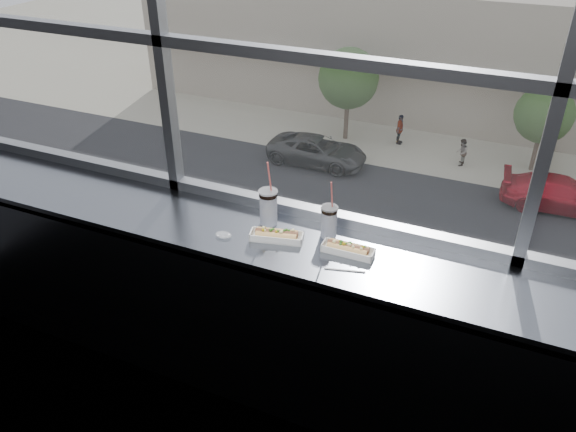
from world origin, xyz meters
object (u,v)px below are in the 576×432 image
at_px(pedestrian_b, 462,150).
at_px(pedestrian_a, 400,127).
at_px(hotdog_tray_left, 277,235).
at_px(tree_center, 544,115).
at_px(hotdog_tray_right, 348,249).
at_px(tree_left, 349,79).
at_px(loose_straw, 345,270).
at_px(soda_cup_right, 329,220).
at_px(wrapper, 224,235).
at_px(car_near_b, 296,224).
at_px(car_far_b, 562,189).
at_px(car_far_a, 317,146).
at_px(car_near_a, 138,190).
at_px(soda_cup_left, 268,205).

bearing_deg(pedestrian_b, pedestrian_a, -111.63).
xyz_separation_m(hotdog_tray_left, tree_center, (2.15, 28.29, -8.93)).
bearing_deg(hotdog_tray_right, tree_left, 106.96).
relative_size(loose_straw, pedestrian_b, 0.11).
bearing_deg(soda_cup_right, wrapper, -155.29).
height_order(car_near_b, tree_center, tree_center).
distance_m(soda_cup_right, tree_center, 29.61).
bearing_deg(hotdog_tray_right, car_far_b, 82.01).
xyz_separation_m(hotdog_tray_right, tree_center, (1.77, 28.26, -8.93)).
bearing_deg(hotdog_tray_left, car_far_b, 68.18).
xyz_separation_m(pedestrian_a, pedestrian_b, (3.84, -1.52, -0.16)).
xyz_separation_m(soda_cup_right, car_far_a, (-9.07, 24.15, -11.13)).
bearing_deg(pedestrian_b, tree_left, -98.18).
bearing_deg(car_near_b, car_far_b, -51.91).
height_order(car_far_a, tree_center, tree_center).
bearing_deg(pedestrian_a, car_near_a, 142.77).
xyz_separation_m(soda_cup_left, soda_cup_right, (0.35, 0.01, -0.01)).
height_order(car_far_b, pedestrian_b, car_far_b).
height_order(hotdog_tray_left, car_near_a, hotdog_tray_left).
bearing_deg(tree_left, car_near_b, -81.50).
relative_size(car_near_b, car_far_b, 1.04).
xyz_separation_m(car_far_b, tree_center, (-1.42, 4.00, 2.09)).
bearing_deg(hotdog_tray_right, soda_cup_left, 167.80).
bearing_deg(wrapper, hotdog_tray_right, 10.33).
bearing_deg(tree_left, soda_cup_left, -73.38).
relative_size(car_far_a, pedestrian_b, 3.31).
bearing_deg(car_far_a, soda_cup_left, -160.09).
bearing_deg(soda_cup_right, car_far_b, 82.14).
bearing_deg(hotdog_tray_right, soda_cup_right, 141.77).
height_order(loose_straw, pedestrian_b, loose_straw).
bearing_deg(pedestrian_b, hotdog_tray_left, 3.15).
height_order(hotdog_tray_right, pedestrian_a, hotdog_tray_right).
xyz_separation_m(soda_cup_right, pedestrian_b, (-1.74, 27.14, -11.24)).
height_order(soda_cup_left, car_far_b, soda_cup_left).
xyz_separation_m(soda_cup_right, wrapper, (-0.51, -0.23, -0.09)).
bearing_deg(car_near_a, soda_cup_left, -133.52).
xyz_separation_m(car_near_b, pedestrian_b, (5.22, 10.99, -0.19)).
relative_size(car_near_b, pedestrian_b, 3.55).
bearing_deg(tree_left, car_far_a, -94.50).
relative_size(hotdog_tray_right, car_far_a, 0.04).
xyz_separation_m(hotdog_tray_left, car_far_a, (-8.83, 24.29, -11.06)).
height_order(wrapper, pedestrian_b, wrapper).
bearing_deg(car_near_a, pedestrian_b, -46.40).
bearing_deg(soda_cup_right, tree_left, 107.27).
xyz_separation_m(hotdog_tray_right, soda_cup_left, (-0.50, 0.10, 0.09)).
distance_m(car_near_a, pedestrian_b, 17.29).
xyz_separation_m(hotdog_tray_left, soda_cup_right, (0.24, 0.15, 0.07)).
xyz_separation_m(car_far_b, pedestrian_a, (-8.91, 4.51, 0.01)).
distance_m(car_near_a, pedestrian_a, 15.72).
height_order(soda_cup_left, tree_left, soda_cup_left).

